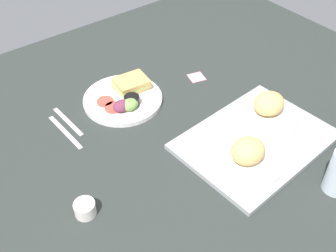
% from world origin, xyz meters
% --- Properties ---
extents(ground_plane, '(1.90, 1.50, 0.03)m').
position_xyz_m(ground_plane, '(0.00, 0.00, -0.01)').
color(ground_plane, '#282D2B').
extents(serving_tray, '(0.47, 0.36, 0.02)m').
position_xyz_m(serving_tray, '(-0.17, 0.22, 0.01)').
color(serving_tray, '#9EA0A3').
rests_on(serving_tray, ground_plane).
extents(bread_plate_near, '(0.20, 0.20, 0.08)m').
position_xyz_m(bread_plate_near, '(-0.28, 0.17, 0.05)').
color(bread_plate_near, white).
rests_on(bread_plate_near, serving_tray).
extents(bread_plate_far, '(0.21, 0.21, 0.08)m').
position_xyz_m(bread_plate_far, '(-0.08, 0.27, 0.04)').
color(bread_plate_far, white).
rests_on(bread_plate_far, serving_tray).
extents(plate_with_salad, '(0.27, 0.27, 0.05)m').
position_xyz_m(plate_with_salad, '(0.03, -0.20, 0.02)').
color(plate_with_salad, white).
rests_on(plate_with_salad, ground_plane).
extents(espresso_cup, '(0.06, 0.06, 0.04)m').
position_xyz_m(espresso_cup, '(0.37, 0.13, 0.02)').
color(espresso_cup, silver).
rests_on(espresso_cup, ground_plane).
extents(fork, '(0.02, 0.17, 0.01)m').
position_xyz_m(fork, '(0.24, -0.22, 0.00)').
color(fork, '#B7B7BC').
rests_on(fork, ground_plane).
extents(knife, '(0.02, 0.19, 0.01)m').
position_xyz_m(knife, '(0.27, -0.18, 0.00)').
color(knife, '#B7B7BC').
rests_on(knife, ground_plane).
extents(sticky_note, '(0.07, 0.07, 0.00)m').
position_xyz_m(sticky_note, '(-0.25, -0.15, 0.00)').
color(sticky_note, pink).
rests_on(sticky_note, ground_plane).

